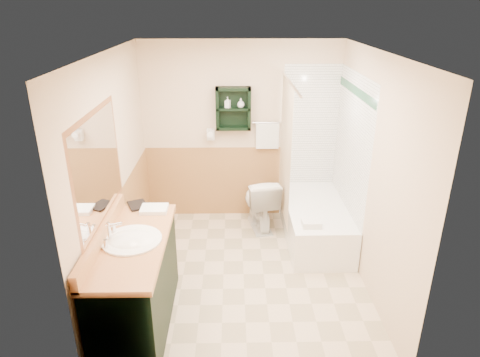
# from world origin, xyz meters

# --- Properties ---
(floor) EXTENTS (3.00, 3.00, 0.00)m
(floor) POSITION_xyz_m (0.00, 0.00, 0.00)
(floor) COLOR beige
(floor) RESTS_ON ground
(back_wall) EXTENTS (2.60, 0.04, 2.40)m
(back_wall) POSITION_xyz_m (0.00, 1.52, 1.20)
(back_wall) COLOR beige
(back_wall) RESTS_ON ground
(left_wall) EXTENTS (0.04, 3.00, 2.40)m
(left_wall) POSITION_xyz_m (-1.32, 0.00, 1.20)
(left_wall) COLOR beige
(left_wall) RESTS_ON ground
(right_wall) EXTENTS (0.04, 3.00, 2.40)m
(right_wall) POSITION_xyz_m (1.32, 0.00, 1.20)
(right_wall) COLOR beige
(right_wall) RESTS_ON ground
(ceiling) EXTENTS (2.60, 3.00, 0.04)m
(ceiling) POSITION_xyz_m (0.00, 0.00, 2.42)
(ceiling) COLOR white
(ceiling) RESTS_ON back_wall
(wainscot_left) EXTENTS (2.98, 2.98, 1.00)m
(wainscot_left) POSITION_xyz_m (-1.29, 0.00, 0.50)
(wainscot_left) COLOR #BC804C
(wainscot_left) RESTS_ON left_wall
(wainscot_back) EXTENTS (2.58, 2.58, 1.00)m
(wainscot_back) POSITION_xyz_m (0.00, 1.49, 0.50)
(wainscot_back) COLOR #BC804C
(wainscot_back) RESTS_ON back_wall
(mirror_frame) EXTENTS (1.30, 1.30, 1.00)m
(mirror_frame) POSITION_xyz_m (-1.27, -0.55, 1.50)
(mirror_frame) COLOR #9B5732
(mirror_frame) RESTS_ON left_wall
(mirror_glass) EXTENTS (1.20, 1.20, 0.90)m
(mirror_glass) POSITION_xyz_m (-1.27, -0.55, 1.50)
(mirror_glass) COLOR white
(mirror_glass) RESTS_ON left_wall
(tile_right) EXTENTS (1.50, 1.50, 2.10)m
(tile_right) POSITION_xyz_m (1.28, 0.75, 1.05)
(tile_right) COLOR white
(tile_right) RESTS_ON right_wall
(tile_back) EXTENTS (0.95, 0.95, 2.10)m
(tile_back) POSITION_xyz_m (1.03, 1.48, 1.05)
(tile_back) COLOR white
(tile_back) RESTS_ON back_wall
(tile_accent) EXTENTS (1.50, 1.50, 0.10)m
(tile_accent) POSITION_xyz_m (1.27, 0.75, 1.90)
(tile_accent) COLOR #154B2E
(tile_accent) RESTS_ON right_wall
(wall_shelf) EXTENTS (0.45, 0.15, 0.55)m
(wall_shelf) POSITION_xyz_m (-0.10, 1.41, 1.55)
(wall_shelf) COLOR black
(wall_shelf) RESTS_ON back_wall
(hair_dryer) EXTENTS (0.10, 0.24, 0.18)m
(hair_dryer) POSITION_xyz_m (-0.40, 1.43, 1.20)
(hair_dryer) COLOR white
(hair_dryer) RESTS_ON back_wall
(towel_bar) EXTENTS (0.40, 0.06, 0.40)m
(towel_bar) POSITION_xyz_m (0.35, 1.45, 1.35)
(towel_bar) COLOR white
(towel_bar) RESTS_ON back_wall
(curtain_rod) EXTENTS (0.03, 1.60, 0.03)m
(curtain_rod) POSITION_xyz_m (0.53, 0.75, 2.00)
(curtain_rod) COLOR silver
(curtain_rod) RESTS_ON back_wall
(shower_curtain) EXTENTS (1.05, 1.05, 1.70)m
(shower_curtain) POSITION_xyz_m (0.53, 0.92, 1.15)
(shower_curtain) COLOR beige
(shower_curtain) RESTS_ON curtain_rod
(vanity) EXTENTS (0.59, 1.42, 0.90)m
(vanity) POSITION_xyz_m (-0.99, -0.77, 0.45)
(vanity) COLOR black
(vanity) RESTS_ON ground
(bathtub) EXTENTS (0.73, 1.50, 0.49)m
(bathtub) POSITION_xyz_m (0.93, 0.76, 0.24)
(bathtub) COLOR white
(bathtub) RESTS_ON ground
(toilet) EXTENTS (0.53, 0.79, 0.71)m
(toilet) POSITION_xyz_m (0.24, 1.10, 0.36)
(toilet) COLOR white
(toilet) RESTS_ON ground
(counter_towel) EXTENTS (0.26, 0.21, 0.04)m
(counter_towel) POSITION_xyz_m (-0.89, -0.20, 0.92)
(counter_towel) COLOR white
(counter_towel) RESTS_ON vanity
(vanity_book) EXTENTS (0.17, 0.09, 0.23)m
(vanity_book) POSITION_xyz_m (-1.16, -0.12, 1.02)
(vanity_book) COLOR black
(vanity_book) RESTS_ON vanity
(tub_towel) EXTENTS (0.21, 0.18, 0.07)m
(tub_towel) POSITION_xyz_m (0.77, 0.22, 0.52)
(tub_towel) COLOR white
(tub_towel) RESTS_ON bathtub
(soap_bottle_a) EXTENTS (0.10, 0.15, 0.06)m
(soap_bottle_a) POSITION_xyz_m (-0.17, 1.40, 1.60)
(soap_bottle_a) COLOR white
(soap_bottle_a) RESTS_ON wall_shelf
(soap_bottle_b) EXTENTS (0.11, 0.13, 0.09)m
(soap_bottle_b) POSITION_xyz_m (-0.00, 1.40, 1.61)
(soap_bottle_b) COLOR white
(soap_bottle_b) RESTS_ON wall_shelf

